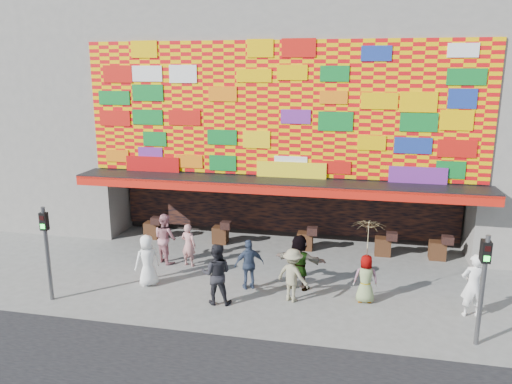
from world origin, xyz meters
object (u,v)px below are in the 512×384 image
signal_left (46,243)px  parasol (368,235)px  ped_b (189,245)px  ped_h (473,285)px  ped_e (249,264)px  ped_a (148,260)px  ped_i (165,238)px  ped_d (293,275)px  signal_right (483,278)px  ped_g (366,279)px  ped_f (299,262)px  ped_c (216,274)px

signal_left → parasol: signal_left is taller
ped_b → ped_h: size_ratio=0.83×
ped_b → ped_e: bearing=163.5°
signal_left → parasol: 9.73m
ped_a → ped_i: size_ratio=0.93×
ped_d → ped_h: 5.21m
signal_left → signal_right: bearing=0.0°
ped_a → ped_i: ped_i is taller
ped_e → ped_g: size_ratio=1.10×
ped_a → ped_e: bearing=145.9°
ped_a → ped_h: bearing=138.2°
signal_left → ped_d: (7.34, 1.51, -1.02)m
parasol → ped_f: bearing=166.0°
ped_b → ped_d: size_ratio=0.94×
ped_b → signal_right: bearing=171.4°
ped_h → ped_c: bearing=-3.8°
signal_right → ped_g: (-2.86, 1.89, -1.10)m
ped_b → ped_d: ped_d is taller
signal_left → ped_g: (9.54, 1.89, -1.10)m
ped_d → ped_h: size_ratio=0.89×
ped_b → ped_c: bearing=137.2°
ped_e → parasol: parasol is taller
ped_a → ped_b: 2.03m
signal_left → ped_e: (5.84, 2.10, -1.03)m
ped_b → ped_g: size_ratio=1.04×
ped_h → parasol: 3.25m
signal_left → parasol: (9.54, 1.89, 0.30)m
ped_c → parasol: bearing=-173.6°
ped_c → parasol: size_ratio=1.02×
signal_left → ped_f: 7.86m
ped_b → ped_e: 2.96m
ped_d → ped_g: 2.23m
ped_a → ped_g: (7.04, 0.24, -0.10)m
ped_f → ped_h: size_ratio=0.96×
ped_g → ped_b: bearing=-20.8°
ped_f → ped_i: ped_i is taller
ped_d → ped_i: size_ratio=0.91×
signal_right → ped_d: signal_right is taller
ped_d → signal_left: bearing=38.1°
ped_a → ped_g: 7.04m
ped_e → ped_g: (3.70, -0.21, -0.07)m
ped_e → ped_i: size_ratio=0.90×
ped_d → ped_c: bearing=42.6°
ped_d → ped_e: bearing=5.1°
signal_left → ped_g: 9.79m
ped_b → ped_c: (1.85, -2.68, 0.16)m
ped_d → parasol: bearing=-143.5°
ped_e → ped_f: bearing=164.7°
ped_c → ped_h: bearing=179.1°
ped_i → ped_g: bearing=-159.3°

